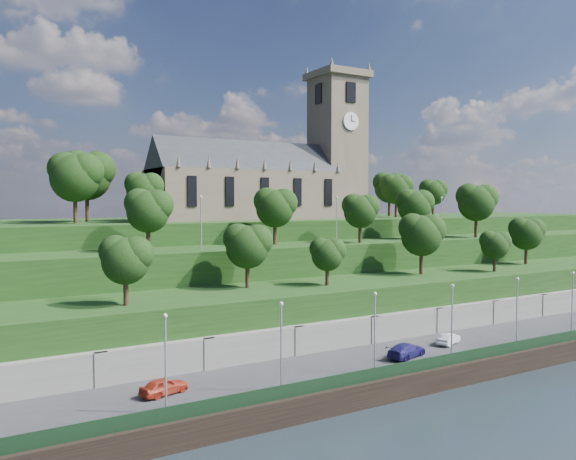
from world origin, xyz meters
TOP-DOWN VIEW (x-y plane):
  - ground at (0.00, 0.00)m, footprint 320.00×320.00m
  - promenade at (0.00, 6.00)m, footprint 160.00×12.00m
  - quay_wall at (0.00, -0.05)m, footprint 160.00×0.50m
  - fence at (0.00, 0.60)m, footprint 160.00×0.10m
  - retaining_wall at (0.00, 11.97)m, footprint 160.00×2.10m
  - embankment_lower at (0.00, 18.00)m, footprint 160.00×12.00m
  - embankment_upper at (0.00, 29.00)m, footprint 160.00×10.00m
  - hilltop at (0.00, 50.00)m, footprint 160.00×32.00m
  - church at (0.79, 45.98)m, footprint 38.60×12.35m
  - trees_lower at (2.32, 18.50)m, footprint 69.46×8.79m
  - trees_upper at (6.62, 28.17)m, footprint 61.02×8.68m
  - trees_hilltop at (-5.56, 45.11)m, footprint 73.98×15.38m
  - lamp_posts_promenade at (-2.00, 2.50)m, footprint 60.36×0.36m
  - lamp_posts_upper at (0.00, 26.00)m, footprint 40.36×0.36m
  - car_left at (-30.89, 6.55)m, footprint 4.44×2.75m
  - car_middle at (1.85, 6.63)m, footprint 4.07×2.69m
  - car_right at (-5.89, 4.94)m, footprint 5.46×3.45m

SIDE VIEW (x-z plane):
  - ground at x=0.00m, z-range 0.00..0.00m
  - promenade at x=0.00m, z-range 0.00..2.00m
  - quay_wall at x=0.00m, z-range 0.00..2.20m
  - retaining_wall at x=0.00m, z-range 0.00..5.00m
  - fence at x=0.00m, z-range 2.00..3.20m
  - car_middle at x=1.85m, z-range 2.00..3.27m
  - car_left at x=-30.89m, z-range 2.00..3.41m
  - car_right at x=-5.89m, z-range 2.00..3.47m
  - embankment_lower at x=0.00m, z-range 0.00..8.00m
  - embankment_upper at x=0.00m, z-range 0.00..12.00m
  - lamp_posts_promenade at x=-2.00m, z-range 2.60..10.22m
  - hilltop at x=0.00m, z-range 0.00..15.00m
  - trees_lower at x=2.32m, z-range 8.79..17.17m
  - lamp_posts_upper at x=0.00m, z-range 12.59..19.33m
  - trees_upper at x=6.62m, z-range 12.99..22.00m
  - trees_hilltop at x=-5.56m, z-range 15.95..26.49m
  - church at x=0.79m, z-range 8.72..36.32m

